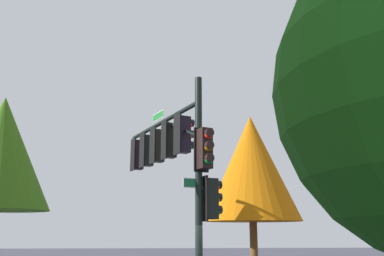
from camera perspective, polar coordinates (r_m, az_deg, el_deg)
signal_pole_assembly at (r=13.80m, az=-2.29°, el=-3.83°), size 5.70×2.83×6.64m
tree_mid at (r=16.70m, az=-23.49°, el=-2.92°), size 3.58×3.58×7.02m
tree_far at (r=19.80m, az=7.67°, el=-5.08°), size 4.22×4.22×7.48m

